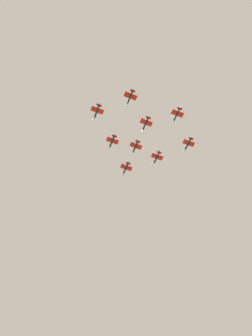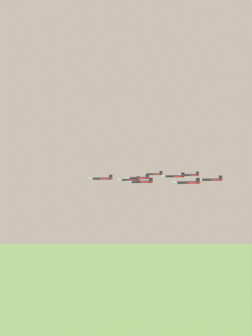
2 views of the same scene
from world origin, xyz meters
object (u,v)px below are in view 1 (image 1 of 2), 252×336
(jet_lead, at_px, (126,168))
(jet_starboard_trail, at_px, (130,97))
(jet_port_outer, at_px, (135,147))
(jet_port_trail, at_px, (146,123))
(jet_center_rear, at_px, (188,144))
(jet_port_inner, at_px, (112,142))
(jet_starboard_outer, at_px, (97,111))
(jet_tail_end, at_px, (177,114))
(jet_starboard_inner, at_px, (157,158))

(jet_lead, height_order, jet_starboard_trail, jet_lead)
(jet_port_outer, relative_size, jet_port_trail, 1.00)
(jet_port_outer, xyz_separation_m, jet_port_trail, (-16.53, 6.32, 0.74))
(jet_port_outer, xyz_separation_m, jet_center_rear, (-25.01, -24.88, 0.71))
(jet_port_inner, bearing_deg, jet_center_rear, -18.43)
(jet_port_outer, relative_size, jet_starboard_outer, 1.00)
(jet_port_outer, xyz_separation_m, jet_tail_end, (-34.29, -4.11, 0.73))
(jet_starboard_inner, bearing_deg, jet_port_trail, -129.81)
(jet_starboard_inner, bearing_deg, jet_tail_end, -90.00)
(jet_tail_end, bearing_deg, jet_port_outer, 117.76)
(jet_port_outer, xyz_separation_m, jet_starboard_trail, (-22.80, 25.93, -0.23))
(jet_port_inner, height_order, jet_port_trail, jet_port_trail)
(jet_starboard_inner, relative_size, jet_center_rear, 1.00)
(jet_lead, relative_size, jet_center_rear, 1.00)
(jet_port_inner, distance_m, jet_port_outer, 16.19)
(jet_port_inner, height_order, jet_starboard_inner, jet_port_inner)
(jet_starboard_outer, distance_m, jet_starboard_trail, 22.75)
(jet_port_inner, distance_m, jet_center_rear, 50.89)
(jet_port_outer, bearing_deg, jet_center_rear, -24.23)
(jet_port_trail, bearing_deg, jet_center_rear, 5.71)
(jet_starboard_inner, xyz_separation_m, jet_starboard_outer, (2.20, 50.81, 1.11))
(jet_port_outer, xyz_separation_m, jet_starboard_outer, (-2.04, 35.22, -0.52))
(jet_lead, height_order, jet_port_outer, jet_port_outer)
(jet_port_inner, distance_m, jet_tail_end, 45.52)
(jet_starboard_inner, bearing_deg, jet_lead, 135.00)
(jet_lead, xyz_separation_m, jet_tail_end, (-50.81, 2.20, 0.87))
(jet_port_outer, distance_m, jet_tail_end, 34.54)
(jet_starboard_inner, xyz_separation_m, jet_tail_end, (-30.05, 11.48, 2.35))
(jet_lead, bearing_deg, jet_starboard_trail, -108.43)
(jet_starboard_outer, height_order, jet_tail_end, jet_tail_end)
(jet_port_trail, bearing_deg, jet_tail_end, -38.66)
(jet_starboard_trail, distance_m, jet_tail_end, 32.18)
(jet_starboard_trail, bearing_deg, jet_starboard_outer, 135.00)
(jet_port_inner, height_order, jet_starboard_outer, jet_starboard_outer)
(jet_lead, xyz_separation_m, jet_center_rear, (-41.53, -18.56, 0.85))
(jet_starboard_inner, distance_m, jet_starboard_trail, 45.51)
(jet_port_trail, distance_m, jet_tail_end, 20.60)
(jet_tail_end, bearing_deg, jet_starboard_trail, 180.00)
(jet_starboard_outer, bearing_deg, jet_tail_end, -18.43)
(jet_port_trail, bearing_deg, jet_starboard_inner, 50.19)
(jet_port_trail, bearing_deg, jet_lead, 90.00)
(jet_starboard_trail, xyz_separation_m, jet_tail_end, (-11.48, -30.05, 0.96))
(jet_center_rear, height_order, jet_tail_end, jet_tail_end)
(jet_center_rear, bearing_deg, jet_port_trail, -174.29)
(jet_port_inner, distance_m, jet_starboard_trail, 32.18)
(jet_port_outer, bearing_deg, jet_port_inner, 174.29)
(jet_port_inner, xyz_separation_m, jet_tail_end, (-41.53, -18.56, 1.68))
(jet_port_inner, bearing_deg, jet_starboard_trail, -90.00)
(jet_port_inner, distance_m, jet_starboard_outer, 22.75)
(jet_starboard_inner, relative_size, jet_starboard_outer, 1.00)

